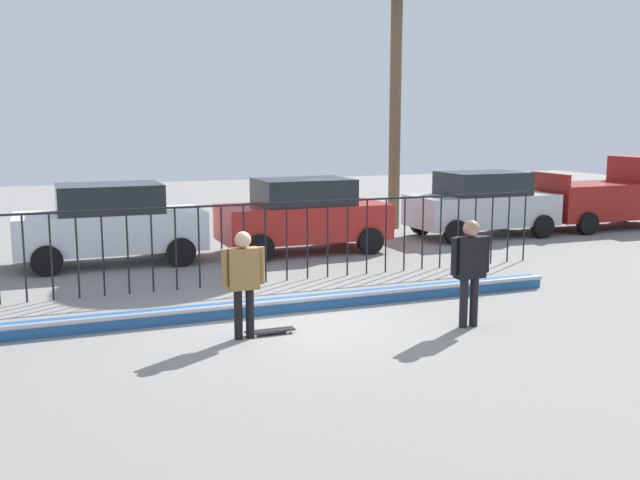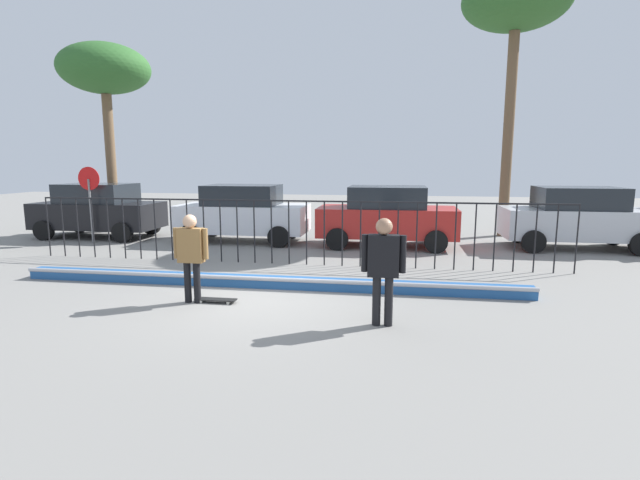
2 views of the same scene
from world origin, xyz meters
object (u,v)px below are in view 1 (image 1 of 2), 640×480
Objects in this scene: skateboarder at (243,275)px; camera_operator at (470,263)px; parked_car_white at (111,223)px; pickup_truck at (614,195)px; skateboard at (270,331)px; parked_car_silver at (482,203)px; parked_car_red at (303,215)px.

skateboarder is 0.95× the size of camera_operator.
camera_operator is (3.61, -0.72, 0.05)m from skateboarder.
camera_operator is 0.41× the size of parked_car_white.
skateboarder is at bearing -154.15° from pickup_truck.
pickup_truck is at bearing 39.90° from skateboarder.
pickup_truck reaches higher than skateboard.
parked_car_white is 0.91× the size of pickup_truck.
camera_operator is 0.38× the size of pickup_truck.
parked_car_silver reaches higher than camera_operator.
skateboarder is 7.11m from parked_car_white.
pickup_truck is (13.76, 7.25, 0.98)m from skateboard.
skateboarder is 11.77m from parked_car_silver.
skateboarder is at bearing -137.42° from parked_car_silver.
parked_car_white is at bearing 179.81° from pickup_truck.
parked_car_silver is at bearing 32.65° from skateboard.
parked_car_white is at bearing -15.42° from camera_operator.
camera_operator is 0.41× the size of parked_car_red.
parked_car_white is (-4.91, 7.71, -0.09)m from camera_operator.
parked_car_red and parked_car_silver have the same top height.
skateboarder is 0.39× the size of parked_car_white.
camera_operator is at bearing -144.22° from pickup_truck.
skateboard is at bearing 19.76° from skateboarder.
camera_operator is at bearing -120.82° from parked_car_silver.
parked_car_red is 0.91× the size of pickup_truck.
camera_operator reaches higher than skateboarder.
pickup_truck reaches higher than skateboarder.
skateboard is (0.43, 0.05, -0.95)m from skateboarder.
parked_car_white reaches higher than skateboarder.
pickup_truck is at bearing 21.05° from skateboard.
camera_operator is at bearing -20.48° from skateboard.
skateboarder reaches higher than skateboard.
skateboard is at bearing 28.36° from camera_operator.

